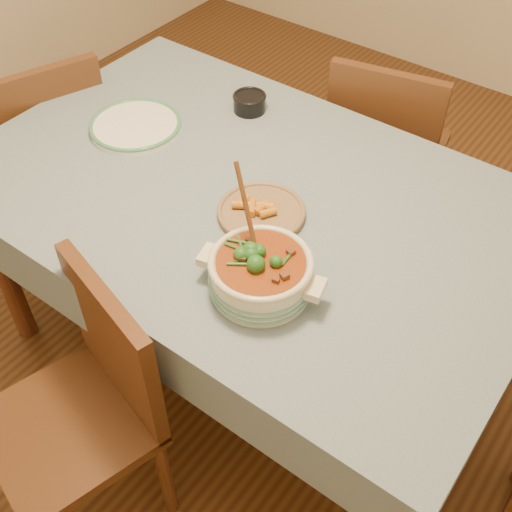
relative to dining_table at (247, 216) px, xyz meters
The scene contains 9 objects.
floor 0.66m from the dining_table, ahead, with size 4.50×4.50×0.00m, color #442413.
dining_table is the anchor object (origin of this frame).
stew_casserole 0.40m from the dining_table, 47.63° to the right, with size 0.32×0.30×0.30m.
white_plate 0.49m from the dining_table, behind, with size 0.32×0.32×0.03m.
condiment_bowl 0.44m from the dining_table, 126.14° to the left, with size 0.12×0.12×0.06m.
fried_plate 0.15m from the dining_table, 30.99° to the right, with size 0.31×0.31×0.04m.
chair_far 0.78m from the dining_table, 84.90° to the left, with size 0.48×0.48×0.87m.
chair_near 0.68m from the dining_table, 91.84° to the right, with size 0.49×0.49×0.85m.
chair_left 0.96m from the dining_table, behind, with size 0.52×0.52×0.86m.
Camera 1 is at (0.86, -1.11, 1.94)m, focal length 45.00 mm.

